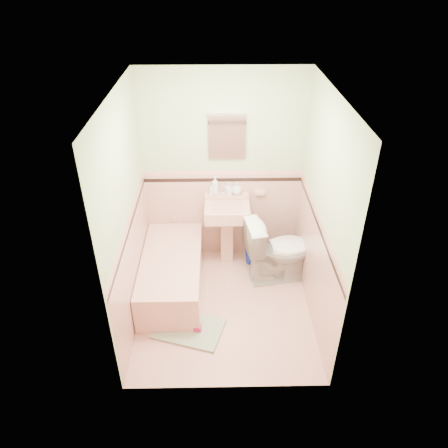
{
  "coord_description": "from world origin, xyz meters",
  "views": [
    {
      "loc": [
        -0.07,
        -3.69,
        3.55
      ],
      "look_at": [
        0.0,
        0.25,
        1.0
      ],
      "focal_mm": 34.11,
      "sensor_mm": 36.0,
      "label": 1
    }
  ],
  "objects_px": {
    "shoe": "(194,328)",
    "sink": "(227,235)",
    "medicine_cabinet": "(227,136)",
    "soap_bottle_right": "(237,188)",
    "soap_bottle_left": "(215,186)",
    "bathtub": "(172,274)",
    "toilet": "(279,250)",
    "bucket": "(254,254)",
    "soap_bottle_mid": "(228,188)"
  },
  "relations": [
    {
      "from": "bathtub",
      "to": "soap_bottle_right",
      "type": "xyz_separation_m",
      "value": [
        0.8,
        0.71,
        0.8
      ]
    },
    {
      "from": "bathtub",
      "to": "shoe",
      "type": "distance_m",
      "value": 0.79
    },
    {
      "from": "shoe",
      "to": "bathtub",
      "type": "bearing_deg",
      "value": 120.76
    },
    {
      "from": "sink",
      "to": "soap_bottle_left",
      "type": "distance_m",
      "value": 0.66
    },
    {
      "from": "soap_bottle_mid",
      "to": "soap_bottle_right",
      "type": "xyz_separation_m",
      "value": [
        0.11,
        0.0,
        0.0
      ]
    },
    {
      "from": "bathtub",
      "to": "medicine_cabinet",
      "type": "bearing_deg",
      "value": 47.42
    },
    {
      "from": "bucket",
      "to": "medicine_cabinet",
      "type": "bearing_deg",
      "value": 149.92
    },
    {
      "from": "medicine_cabinet",
      "to": "sink",
      "type": "bearing_deg",
      "value": -90.0
    },
    {
      "from": "soap_bottle_left",
      "to": "soap_bottle_right",
      "type": "bearing_deg",
      "value": 0.0
    },
    {
      "from": "bucket",
      "to": "shoe",
      "type": "distance_m",
      "value": 1.46
    },
    {
      "from": "bathtub",
      "to": "soap_bottle_left",
      "type": "distance_m",
      "value": 1.22
    },
    {
      "from": "soap_bottle_mid",
      "to": "toilet",
      "type": "bearing_deg",
      "value": -39.23
    },
    {
      "from": "sink",
      "to": "shoe",
      "type": "height_order",
      "value": "sink"
    },
    {
      "from": "shoe",
      "to": "soap_bottle_right",
      "type": "bearing_deg",
      "value": 78.75
    },
    {
      "from": "toilet",
      "to": "sink",
      "type": "bearing_deg",
      "value": 52.64
    },
    {
      "from": "soap_bottle_right",
      "to": "bucket",
      "type": "distance_m",
      "value": 0.94
    },
    {
      "from": "sink",
      "to": "bucket",
      "type": "distance_m",
      "value": 0.48
    },
    {
      "from": "bathtub",
      "to": "sink",
      "type": "distance_m",
      "value": 0.89
    },
    {
      "from": "medicine_cabinet",
      "to": "soap_bottle_right",
      "type": "bearing_deg",
      "value": -13.52
    },
    {
      "from": "bucket",
      "to": "shoe",
      "type": "bearing_deg",
      "value": -121.05
    },
    {
      "from": "bathtub",
      "to": "medicine_cabinet",
      "type": "relative_size",
      "value": 2.71
    },
    {
      "from": "sink",
      "to": "bathtub",
      "type": "bearing_deg",
      "value": -142.07
    },
    {
      "from": "sink",
      "to": "soap_bottle_right",
      "type": "height_order",
      "value": "soap_bottle_right"
    },
    {
      "from": "soap_bottle_mid",
      "to": "soap_bottle_right",
      "type": "height_order",
      "value": "soap_bottle_right"
    },
    {
      "from": "medicine_cabinet",
      "to": "bucket",
      "type": "bearing_deg",
      "value": -30.08
    },
    {
      "from": "medicine_cabinet",
      "to": "soap_bottle_left",
      "type": "relative_size",
      "value": 2.24
    },
    {
      "from": "toilet",
      "to": "bucket",
      "type": "height_order",
      "value": "toilet"
    },
    {
      "from": "bathtub",
      "to": "shoe",
      "type": "xyz_separation_m",
      "value": [
        0.29,
        -0.72,
        -0.17
      ]
    },
    {
      "from": "toilet",
      "to": "bathtub",
      "type": "bearing_deg",
      "value": 88.64
    },
    {
      "from": "bathtub",
      "to": "soap_bottle_right",
      "type": "bearing_deg",
      "value": 41.42
    },
    {
      "from": "soap_bottle_mid",
      "to": "soap_bottle_right",
      "type": "bearing_deg",
      "value": 0.0
    },
    {
      "from": "shoe",
      "to": "sink",
      "type": "bearing_deg",
      "value": 81.24
    },
    {
      "from": "soap_bottle_right",
      "to": "toilet",
      "type": "bearing_deg",
      "value": -44.74
    },
    {
      "from": "soap_bottle_left",
      "to": "shoe",
      "type": "relative_size",
      "value": 1.65
    },
    {
      "from": "medicine_cabinet",
      "to": "soap_bottle_left",
      "type": "bearing_deg",
      "value": -168.53
    },
    {
      "from": "soap_bottle_left",
      "to": "soap_bottle_right",
      "type": "height_order",
      "value": "soap_bottle_left"
    },
    {
      "from": "toilet",
      "to": "bucket",
      "type": "bearing_deg",
      "value": 29.58
    },
    {
      "from": "toilet",
      "to": "soap_bottle_mid",
      "type": "bearing_deg",
      "value": 40.49
    },
    {
      "from": "bathtub",
      "to": "sink",
      "type": "xyz_separation_m",
      "value": [
        0.68,
        0.53,
        0.21
      ]
    },
    {
      "from": "soap_bottle_mid",
      "to": "toilet",
      "type": "height_order",
      "value": "soap_bottle_mid"
    },
    {
      "from": "medicine_cabinet",
      "to": "soap_bottle_right",
      "type": "distance_m",
      "value": 0.69
    },
    {
      "from": "toilet",
      "to": "soap_bottle_right",
      "type": "bearing_deg",
      "value": 34.99
    },
    {
      "from": "medicine_cabinet",
      "to": "shoe",
      "type": "bearing_deg",
      "value": -104.87
    },
    {
      "from": "soap_bottle_right",
      "to": "shoe",
      "type": "relative_size",
      "value": 1.12
    },
    {
      "from": "shoe",
      "to": "soap_bottle_mid",
      "type": "bearing_deg",
      "value": 82.71
    },
    {
      "from": "medicine_cabinet",
      "to": "soap_bottle_right",
      "type": "xyz_separation_m",
      "value": [
        0.12,
        -0.03,
        -0.68
      ]
    },
    {
      "from": "sink",
      "to": "soap_bottle_right",
      "type": "bearing_deg",
      "value": 55.27
    },
    {
      "from": "bathtub",
      "to": "shoe",
      "type": "height_order",
      "value": "bathtub"
    },
    {
      "from": "soap_bottle_left",
      "to": "bucket",
      "type": "height_order",
      "value": "soap_bottle_left"
    },
    {
      "from": "medicine_cabinet",
      "to": "shoe",
      "type": "height_order",
      "value": "medicine_cabinet"
    }
  ]
}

